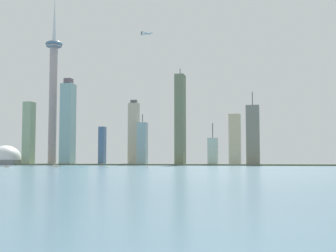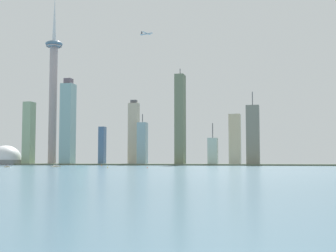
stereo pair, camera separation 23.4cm
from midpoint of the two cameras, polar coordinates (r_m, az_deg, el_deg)
name	(u,v)px [view 2 (the right image)]	position (r m, az deg, el deg)	size (l,w,h in m)	color
ground_plane	(70,172)	(418.34, -12.10, -5.65)	(6000.00, 6000.00, 0.00)	#426578
waterfront_pier	(182,165)	(876.27, 1.76, -4.84)	(816.23, 46.75, 2.88)	#5D6950
observation_tower	(53,85)	(1002.39, -14.14, 5.00)	(36.27, 36.27, 366.21)	#A99494
stadium_dome	(5,160)	(1018.68, -19.67, -4.05)	(70.83, 70.83, 60.18)	gray
skyscraper_0	(235,139)	(977.72, 8.37, -1.67)	(24.38, 21.46, 107.59)	#C1B294
skyscraper_1	(102,146)	(943.13, -8.22, -2.47)	(12.23, 14.73, 78.21)	#45648C
skyscraper_2	(82,139)	(1059.39, -10.69, -1.66)	(23.89, 18.82, 118.76)	#8AB7AE
skyscraper_4	(142,144)	(914.75, -3.21, -2.23)	(18.17, 17.94, 102.34)	#85A5AF
skyscraper_5	(134,133)	(942.79, -4.30, -0.92)	(20.97, 14.68, 134.24)	#C0B098
skyscraper_6	(253,135)	(885.23, 10.57, -1.14)	(24.88, 20.72, 141.19)	slate
skyscraper_7	(68,123)	(952.78, -12.40, 0.34)	(24.21, 26.95, 177.23)	#81A8AA
skyscraper_8	(29,133)	(998.97, -17.00, -0.88)	(18.47, 22.53, 131.84)	#90A784
skyscraper_9	(180,120)	(893.98, 1.54, 0.79)	(17.54, 27.94, 190.29)	#687359
skyscraper_10	(213,152)	(884.06, 5.63, -3.19)	(18.35, 18.19, 81.51)	#ADC5BE
boat_1	(56,166)	(695.53, -13.84, -4.91)	(12.27, 13.16, 3.32)	beige
boat_2	(7,166)	(703.12, -19.47, -4.79)	(4.93, 8.30, 3.25)	beige
channel_buoy_0	(147,167)	(609.73, -2.59, -5.17)	(1.57, 1.57, 1.86)	#E54C19
channel_buoy_1	(102,165)	(783.22, -8.30, -4.89)	(1.45, 1.45, 2.57)	#E54C19
channel_buoy_2	(108,167)	(620.37, -7.55, -5.08)	(1.22, 1.22, 2.68)	yellow
airplane	(147,34)	(865.90, -2.69, 11.45)	(26.15, 25.00, 7.62)	#B3BECE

